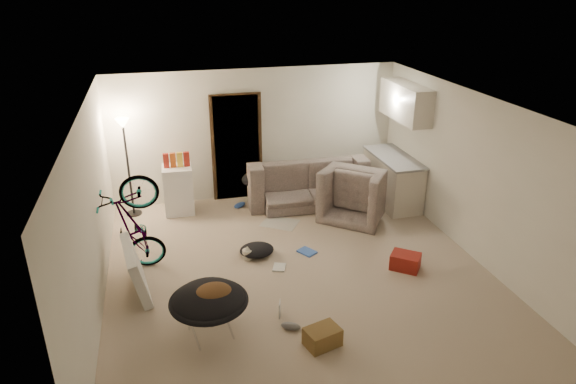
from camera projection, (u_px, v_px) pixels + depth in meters
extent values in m
cube|color=#BDA991|center=(298.00, 271.00, 7.66)|extent=(5.50, 6.00, 0.02)
cube|color=white|center=(300.00, 105.00, 6.67)|extent=(5.50, 6.00, 0.02)
cube|color=white|center=(256.00, 134.00, 9.84)|extent=(5.50, 0.02, 2.50)
cube|color=white|center=(392.00, 326.00, 4.49)|extent=(5.50, 0.02, 2.50)
cube|color=white|center=(90.00, 216.00, 6.53)|extent=(0.02, 6.00, 2.50)
cube|color=white|center=(473.00, 176.00, 7.80)|extent=(0.02, 6.00, 2.50)
cube|color=black|center=(237.00, 148.00, 9.80)|extent=(0.85, 0.10, 2.04)
cube|color=#382513|center=(237.00, 148.00, 9.78)|extent=(0.97, 0.04, 2.10)
cylinder|color=black|center=(134.00, 213.00, 9.45)|extent=(0.28, 0.28, 0.03)
cylinder|color=black|center=(129.00, 171.00, 9.12)|extent=(0.04, 0.04, 1.70)
cone|color=#FFE0A5|center=(122.00, 123.00, 8.78)|extent=(0.24, 0.24, 0.18)
cube|color=beige|center=(392.00, 180.00, 9.82)|extent=(0.60, 1.50, 0.88)
cube|color=gray|center=(394.00, 157.00, 9.64)|extent=(0.64, 1.54, 0.04)
cube|color=beige|center=(405.00, 102.00, 9.26)|extent=(0.38, 1.40, 0.65)
imported|color=#333A33|center=(305.00, 185.00, 9.90)|extent=(2.30, 0.96, 0.66)
imported|color=#333A33|center=(358.00, 196.00, 9.33)|extent=(1.45, 1.44, 0.71)
imported|color=black|center=(136.00, 246.00, 7.50)|extent=(1.61, 0.74, 0.92)
imported|color=maroon|center=(279.00, 319.00, 6.58)|extent=(0.25, 0.22, 0.02)
cube|color=white|center=(179.00, 189.00, 9.39)|extent=(0.54, 0.54, 0.89)
cube|color=maroon|center=(166.00, 162.00, 9.13)|extent=(0.10, 0.07, 0.30)
cube|color=#C04E18|center=(173.00, 161.00, 9.16)|extent=(0.10, 0.07, 0.30)
cube|color=yellow|center=(180.00, 161.00, 9.19)|extent=(0.11, 0.08, 0.30)
cube|color=maroon|center=(187.00, 160.00, 9.21)|extent=(0.11, 0.08, 0.30)
cylinder|color=silver|center=(210.00, 319.00, 6.22)|extent=(0.63, 0.63, 0.44)
ellipsoid|color=black|center=(209.00, 301.00, 6.12)|extent=(0.88, 0.88, 0.37)
torus|color=black|center=(209.00, 301.00, 6.12)|extent=(0.95, 0.95, 0.07)
ellipsoid|color=brown|center=(213.00, 294.00, 6.06)|extent=(0.55, 0.49, 0.22)
ellipsoid|color=black|center=(257.00, 179.00, 9.59)|extent=(0.58, 0.48, 0.28)
cube|color=silver|center=(136.00, 269.00, 7.04)|extent=(0.40, 1.07, 0.70)
cube|color=brown|center=(322.00, 337.00, 6.09)|extent=(0.47, 0.39, 0.23)
cube|color=maroon|center=(405.00, 261.00, 7.67)|extent=(0.52, 0.50, 0.24)
cylinder|color=beige|center=(247.00, 254.00, 7.95)|extent=(0.15, 0.15, 0.15)
cone|color=beige|center=(247.00, 248.00, 7.90)|extent=(0.09, 0.09, 0.07)
cube|color=#B0ADA2|center=(280.00, 223.00, 9.11)|extent=(0.77, 0.73, 0.01)
cube|color=#325BB7|center=(307.00, 252.00, 8.15)|extent=(0.32, 0.34, 0.03)
cube|color=silver|center=(279.00, 267.00, 7.72)|extent=(0.25, 0.29, 0.02)
ellipsoid|color=#325BB7|center=(240.00, 205.00, 9.70)|extent=(0.29, 0.23, 0.10)
ellipsoid|color=slate|center=(298.00, 207.00, 9.64)|extent=(0.29, 0.23, 0.10)
ellipsoid|color=slate|center=(291.00, 326.00, 6.38)|extent=(0.27, 0.21, 0.09)
ellipsoid|color=black|center=(257.00, 250.00, 8.05)|extent=(0.56, 0.49, 0.17)
ellipsoid|color=black|center=(260.00, 200.00, 9.88)|extent=(0.61, 0.57, 0.15)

